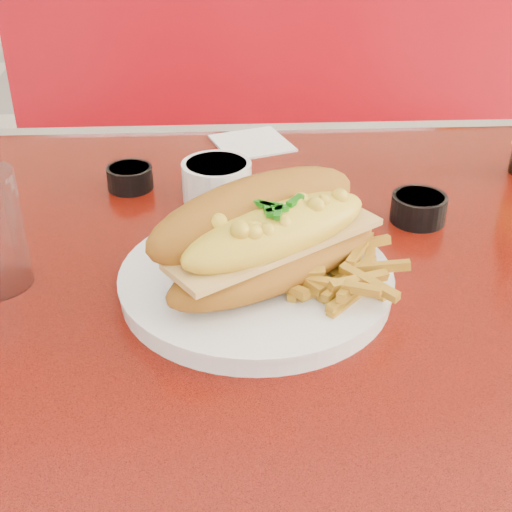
{
  "coord_description": "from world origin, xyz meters",
  "views": [
    {
      "loc": [
        -0.12,
        -0.65,
        1.17
      ],
      "look_at": [
        -0.09,
        -0.05,
        0.81
      ],
      "focal_mm": 50.0,
      "sensor_mm": 36.0,
      "label": 1
    }
  ],
  "objects_px": {
    "booth_bench_far": "(275,257)",
    "sauce_cup_right": "(419,207)",
    "diner_table": "(329,376)",
    "sauce_cup_left": "(130,176)",
    "mac_hoagie": "(269,235)",
    "dinner_plate": "(256,281)",
    "fork": "(323,269)",
    "gravy_ramekin": "(217,180)"
  },
  "relations": [
    {
      "from": "dinner_plate",
      "to": "sauce_cup_right",
      "type": "relative_size",
      "value": 3.95
    },
    {
      "from": "diner_table",
      "to": "booth_bench_far",
      "type": "xyz_separation_m",
      "value": [
        0.0,
        0.81,
        -0.32
      ]
    },
    {
      "from": "booth_bench_far",
      "to": "sauce_cup_right",
      "type": "xyz_separation_m",
      "value": [
        0.11,
        -0.72,
        0.5
      ]
    },
    {
      "from": "diner_table",
      "to": "sauce_cup_right",
      "type": "height_order",
      "value": "sauce_cup_right"
    },
    {
      "from": "dinner_plate",
      "to": "mac_hoagie",
      "type": "distance_m",
      "value": 0.06
    },
    {
      "from": "diner_table",
      "to": "booth_bench_far",
      "type": "bearing_deg",
      "value": 90.0
    },
    {
      "from": "dinner_plate",
      "to": "gravy_ramekin",
      "type": "relative_size",
      "value": 3.55
    },
    {
      "from": "mac_hoagie",
      "to": "diner_table",
      "type": "bearing_deg",
      "value": 1.16
    },
    {
      "from": "sauce_cup_left",
      "to": "sauce_cup_right",
      "type": "distance_m",
      "value": 0.37
    },
    {
      "from": "gravy_ramekin",
      "to": "fork",
      "type": "bearing_deg",
      "value": -62.72
    },
    {
      "from": "diner_table",
      "to": "dinner_plate",
      "type": "bearing_deg",
      "value": -150.61
    },
    {
      "from": "gravy_ramekin",
      "to": "sauce_cup_right",
      "type": "distance_m",
      "value": 0.25
    },
    {
      "from": "booth_bench_far",
      "to": "diner_table",
      "type": "bearing_deg",
      "value": -90.0
    },
    {
      "from": "sauce_cup_right",
      "to": "sauce_cup_left",
      "type": "bearing_deg",
      "value": 162.82
    },
    {
      "from": "gravy_ramekin",
      "to": "sauce_cup_right",
      "type": "bearing_deg",
      "value": -16.74
    },
    {
      "from": "fork",
      "to": "sauce_cup_right",
      "type": "xyz_separation_m",
      "value": [
        0.13,
        0.13,
        -0.0
      ]
    },
    {
      "from": "booth_bench_far",
      "to": "dinner_plate",
      "type": "relative_size",
      "value": 3.77
    },
    {
      "from": "booth_bench_far",
      "to": "sauce_cup_left",
      "type": "distance_m",
      "value": 0.83
    },
    {
      "from": "booth_bench_far",
      "to": "sauce_cup_right",
      "type": "relative_size",
      "value": 14.87
    },
    {
      "from": "diner_table",
      "to": "fork",
      "type": "distance_m",
      "value": 0.19
    },
    {
      "from": "dinner_plate",
      "to": "sauce_cup_right",
      "type": "xyz_separation_m",
      "value": [
        0.2,
        0.14,
        0.01
      ]
    },
    {
      "from": "sauce_cup_left",
      "to": "sauce_cup_right",
      "type": "relative_size",
      "value": 0.95
    },
    {
      "from": "booth_bench_far",
      "to": "mac_hoagie",
      "type": "relative_size",
      "value": 4.45
    },
    {
      "from": "sauce_cup_right",
      "to": "diner_table",
      "type": "bearing_deg",
      "value": -141.25
    },
    {
      "from": "diner_table",
      "to": "mac_hoagie",
      "type": "height_order",
      "value": "mac_hoagie"
    },
    {
      "from": "booth_bench_far",
      "to": "fork",
      "type": "height_order",
      "value": "booth_bench_far"
    },
    {
      "from": "fork",
      "to": "gravy_ramekin",
      "type": "xyz_separation_m",
      "value": [
        -0.11,
        0.21,
        0.01
      ]
    },
    {
      "from": "diner_table",
      "to": "dinner_plate",
      "type": "relative_size",
      "value": 3.86
    },
    {
      "from": "dinner_plate",
      "to": "sauce_cup_left",
      "type": "bearing_deg",
      "value": 121.33
    },
    {
      "from": "mac_hoagie",
      "to": "sauce_cup_right",
      "type": "bearing_deg",
      "value": 3.41
    },
    {
      "from": "diner_table",
      "to": "sauce_cup_left",
      "type": "relative_size",
      "value": 16.09
    },
    {
      "from": "sauce_cup_left",
      "to": "mac_hoagie",
      "type": "bearing_deg",
      "value": -57.04
    },
    {
      "from": "mac_hoagie",
      "to": "gravy_ramekin",
      "type": "relative_size",
      "value": 3.01
    },
    {
      "from": "dinner_plate",
      "to": "fork",
      "type": "height_order",
      "value": "same"
    },
    {
      "from": "mac_hoagie",
      "to": "sauce_cup_left",
      "type": "xyz_separation_m",
      "value": [
        -0.16,
        0.25,
        -0.05
      ]
    },
    {
      "from": "dinner_plate",
      "to": "fork",
      "type": "distance_m",
      "value": 0.07
    },
    {
      "from": "diner_table",
      "to": "booth_bench_far",
      "type": "relative_size",
      "value": 1.03
    },
    {
      "from": "diner_table",
      "to": "sauce_cup_left",
      "type": "height_order",
      "value": "sauce_cup_left"
    },
    {
      "from": "booth_bench_far",
      "to": "fork",
      "type": "bearing_deg",
      "value": -91.5
    },
    {
      "from": "booth_bench_far",
      "to": "sauce_cup_right",
      "type": "bearing_deg",
      "value": -81.39
    },
    {
      "from": "dinner_plate",
      "to": "mac_hoagie",
      "type": "bearing_deg",
      "value": -17.06
    },
    {
      "from": "sauce_cup_left",
      "to": "diner_table",
      "type": "bearing_deg",
      "value": -39.17
    }
  ]
}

